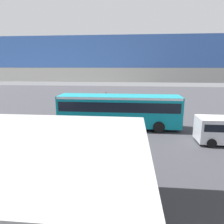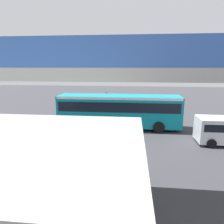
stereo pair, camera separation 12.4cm
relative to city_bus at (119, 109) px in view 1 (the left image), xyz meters
The scene contains 11 objects.
ground 2.51m from the city_bus, 139.61° to the right, with size 80.00×80.00×0.00m, color #38383D.
city_bus is the anchor object (origin of this frame).
bicycle_orange 9.23m from the city_bus, 19.97° to the left, with size 1.77×0.44×0.96m.
pedestrian 6.29m from the city_bus, 32.19° to the right, with size 0.38×0.38×1.79m.
traffic_sign 5.61m from the city_bus, 70.19° to the right, with size 0.08×0.60×2.80m.
lane_dash_leftmost 9.96m from the city_bus, 161.29° to the right, with size 2.00×0.20×0.01m, color silver.
lane_dash_left 6.41m from the city_bus, 149.21° to the right, with size 2.00×0.20×0.01m, color silver.
lane_dash_centre 3.87m from the city_bus, 111.95° to the right, with size 2.00×0.20×0.01m, color silver.
lane_dash_right 4.57m from the city_bus, 48.91° to the right, with size 2.00×0.20×0.01m, color silver.
lane_dash_rightmost 7.66m from the city_bus, 24.97° to the right, with size 2.00×0.20×0.01m, color silver.
pedestrian_overpass 11.24m from the city_bus, 96.76° to the left, with size 31.16×2.60×6.95m.
Camera 1 is at (0.04, 20.40, 5.93)m, focal length 33.12 mm.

